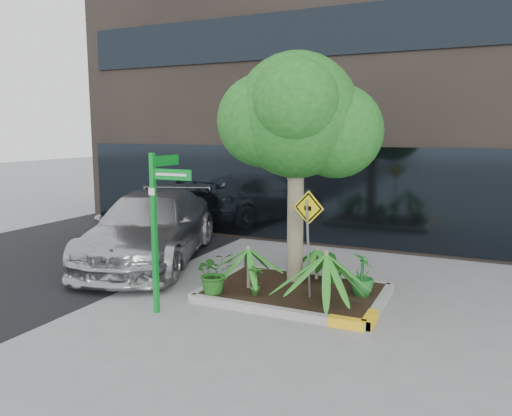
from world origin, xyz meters
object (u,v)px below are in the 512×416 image
at_px(tree, 297,116).
at_px(street_sign_post, 158,215).
at_px(parked_car, 151,227).
at_px(cattle_sign, 308,226).

bearing_deg(tree, street_sign_post, -124.89).
relative_size(tree, parked_car, 0.83).
bearing_deg(parked_car, tree, -26.30).
xyz_separation_m(tree, cattle_sign, (0.61, -1.01, -1.93)).
bearing_deg(parked_car, cattle_sign, -37.59).
bearing_deg(street_sign_post, parked_car, 129.34).
height_order(parked_car, cattle_sign, cattle_sign).
bearing_deg(street_sign_post, tree, 55.58).
relative_size(parked_car, cattle_sign, 2.90).
xyz_separation_m(parked_car, cattle_sign, (4.47, -1.51, 0.64)).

